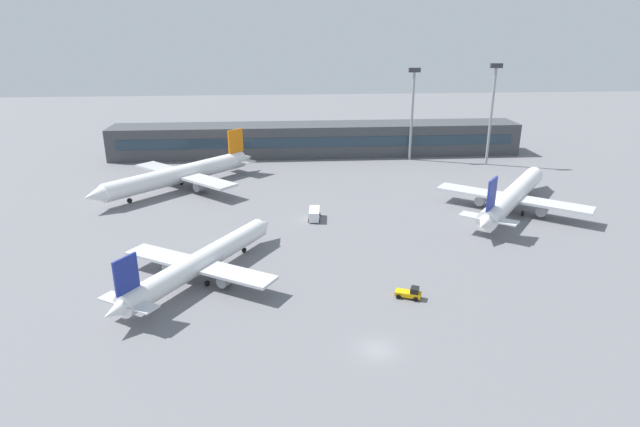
# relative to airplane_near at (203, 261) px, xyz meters

# --- Properties ---
(ground_plane) EXTENTS (400.00, 400.00, 0.00)m
(ground_plane) POSITION_rel_airplane_near_xyz_m (22.99, 19.15, -2.81)
(ground_plane) COLOR slate
(terminal_building) EXTENTS (117.64, 12.13, 9.00)m
(terminal_building) POSITION_rel_airplane_near_xyz_m (22.99, 79.10, 1.69)
(terminal_building) COLOR #3F4247
(terminal_building) RESTS_ON ground_plane
(airplane_near) EXTENTS (24.11, 33.02, 9.21)m
(airplane_near) POSITION_rel_airplane_near_xyz_m (0.00, 0.00, 0.00)
(airplane_near) COLOR white
(airplane_near) RESTS_ON ground_plane
(airplane_mid) EXTENTS (30.38, 36.77, 10.89)m
(airplane_mid) POSITION_rel_airplane_near_xyz_m (59.79, 26.39, 0.51)
(airplane_mid) COLOR white
(airplane_mid) RESTS_ON ground_plane
(airplane_far) EXTENTS (34.80, 35.79, 11.41)m
(airplane_far) POSITION_rel_airplane_near_xyz_m (-11.43, 46.87, 0.67)
(airplane_far) COLOR white
(airplane_far) RESTS_ON ground_plane
(baggage_tug_yellow) EXTENTS (3.90, 2.86, 1.75)m
(baggage_tug_yellow) POSITION_rel_airplane_near_xyz_m (29.82, -8.77, -2.01)
(baggage_tug_yellow) COLOR #F2B20C
(baggage_tug_yellow) RESTS_ON ground_plane
(service_van_white) EXTENTS (2.73, 5.37, 2.08)m
(service_van_white) POSITION_rel_airplane_near_xyz_m (18.55, 24.20, -1.70)
(service_van_white) COLOR white
(service_van_white) RESTS_ON ground_plane
(floodlight_tower_west) EXTENTS (3.20, 0.80, 25.29)m
(floodlight_tower_west) POSITION_rel_airplane_near_xyz_m (48.86, 70.98, 11.85)
(floodlight_tower_west) COLOR gray
(floodlight_tower_west) RESTS_ON ground_plane
(floodlight_tower_east) EXTENTS (3.20, 0.80, 26.84)m
(floodlight_tower_east) POSITION_rel_airplane_near_xyz_m (68.52, 63.89, 12.65)
(floodlight_tower_east) COLOR gray
(floodlight_tower_east) RESTS_ON ground_plane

